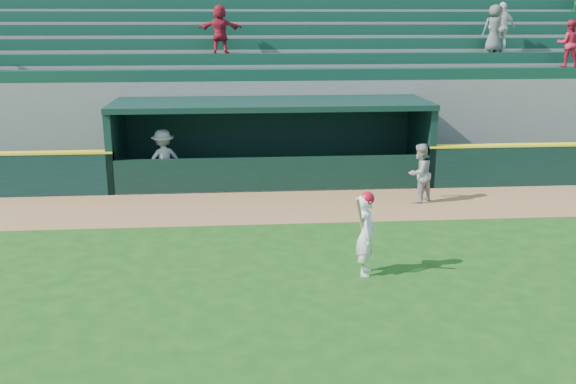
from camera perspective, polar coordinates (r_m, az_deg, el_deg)
The scene contains 7 objects.
ground at distance 12.40m, azimuth 0.61°, elevation -7.75°, with size 120.00×120.00×0.00m, color #194511.
warning_track at distance 17.01m, azimuth -0.91°, elevation -1.31°, with size 40.00×3.00×0.01m, color olive.
dugout_player_front at distance 17.60m, azimuth 11.60°, elevation 1.64°, with size 0.78×0.61×1.61m, color gray.
dugout_player_inside at distance 18.84m, azimuth -11.00°, elevation 2.81°, with size 1.14×0.66×1.77m, color #969691.
dugout at distance 19.71m, azimuth -1.53°, elevation 5.02°, with size 9.40×2.80×2.46m.
stands at distance 24.08m, azimuth -2.14°, elevation 9.38°, with size 34.50×6.30×7.47m.
batter_at_plate at distance 12.45m, azimuth 6.96°, elevation -3.62°, with size 0.56×0.78×1.68m.
Camera 1 is at (-1.07, -11.37, 4.83)m, focal length 40.00 mm.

